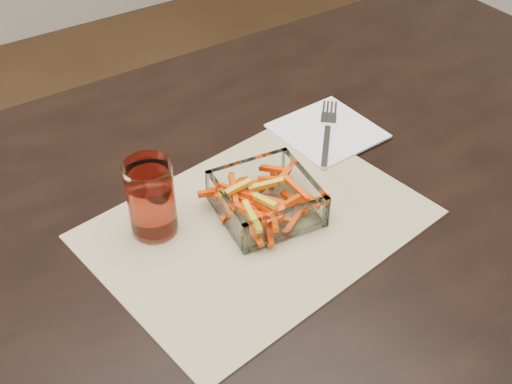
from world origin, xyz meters
TOP-DOWN VIEW (x-y plane):
  - dining_table at (0.00, 0.00)m, footprint 1.60×0.90m
  - placemat at (-0.05, -0.05)m, footprint 0.49×0.39m
  - glass_bowl at (-0.03, -0.04)m, footprint 0.15×0.15m
  - tumbler at (-0.18, 0.02)m, footprint 0.07×0.07m
  - napkin at (0.17, 0.07)m, footprint 0.16×0.16m
  - fork at (0.17, 0.07)m, footprint 0.14×0.16m

SIDE VIEW (x-z plane):
  - dining_table at x=0.00m, z-range 0.29..1.04m
  - placemat at x=-0.05m, z-range 0.75..0.75m
  - napkin at x=0.17m, z-range 0.75..0.76m
  - fork at x=0.17m, z-range 0.76..0.76m
  - glass_bowl at x=-0.03m, z-range 0.75..0.80m
  - tumbler at x=-0.18m, z-range 0.75..0.86m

